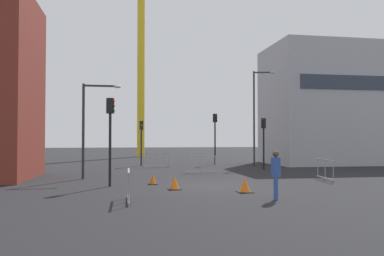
% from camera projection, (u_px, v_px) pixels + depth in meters
% --- Properties ---
extents(ground, '(160.00, 160.00, 0.00)m').
position_uv_depth(ground, '(211.00, 186.00, 17.99)').
color(ground, black).
extents(office_block, '(11.55, 7.20, 10.06)m').
position_uv_depth(office_block, '(335.00, 105.00, 34.40)').
color(office_block, '#A8AAB2').
rests_on(office_block, ground).
extents(construction_crane, '(1.50, 14.41, 28.76)m').
position_uv_depth(construction_crane, '(141.00, 8.00, 48.15)').
color(construction_crane, yellow).
rests_on(construction_crane, ground).
extents(streetlamp_tall, '(1.69, 0.53, 7.44)m').
position_uv_depth(streetlamp_tall, '(257.00, 110.00, 30.98)').
color(streetlamp_tall, '#2D2D30').
rests_on(streetlamp_tall, ground).
extents(streetlamp_short, '(2.06, 0.24, 5.11)m').
position_uv_depth(streetlamp_short, '(90.00, 120.00, 21.27)').
color(streetlamp_short, '#2D2D30').
rests_on(streetlamp_short, ground).
extents(traffic_light_crosswalk, '(0.29, 0.39, 3.57)m').
position_uv_depth(traffic_light_crosswalk, '(141.00, 135.00, 31.62)').
color(traffic_light_crosswalk, '#232326').
rests_on(traffic_light_crosswalk, ground).
extents(traffic_light_near, '(0.37, 0.37, 4.23)m').
position_uv_depth(traffic_light_near, '(215.00, 131.00, 33.02)').
color(traffic_light_near, black).
rests_on(traffic_light_near, ground).
extents(traffic_light_corner, '(0.37, 0.37, 3.58)m').
position_uv_depth(traffic_light_corner, '(264.00, 135.00, 27.58)').
color(traffic_light_corner, black).
rests_on(traffic_light_corner, ground).
extents(traffic_light_verge, '(0.39, 0.34, 4.00)m').
position_uv_depth(traffic_light_verge, '(110.00, 127.00, 17.96)').
color(traffic_light_verge, black).
rests_on(traffic_light_verge, ground).
extents(pedestrian_walking, '(0.34, 0.34, 1.74)m').
position_uv_depth(pedestrian_walking, '(276.00, 171.00, 13.96)').
color(pedestrian_walking, '#33519E').
rests_on(pedestrian_walking, ground).
extents(safety_barrier_left_run, '(2.02, 0.17, 1.08)m').
position_uv_depth(safety_barrier_left_run, '(202.00, 164.00, 24.80)').
color(safety_barrier_left_run, '#9EA0A5').
rests_on(safety_barrier_left_run, ground).
extents(safety_barrier_mid_span, '(0.40, 2.43, 1.08)m').
position_uv_depth(safety_barrier_mid_span, '(325.00, 169.00, 20.74)').
color(safety_barrier_mid_span, gray).
rests_on(safety_barrier_mid_span, ground).
extents(safety_barrier_rear, '(0.08, 2.07, 1.08)m').
position_uv_depth(safety_barrier_rear, '(129.00, 185.00, 13.55)').
color(safety_barrier_rear, gray).
rests_on(safety_barrier_rear, ground).
extents(safety_barrier_front, '(2.08, 0.11, 1.08)m').
position_uv_depth(safety_barrier_front, '(156.00, 160.00, 29.58)').
color(safety_barrier_front, '#9EA0A5').
rests_on(safety_barrier_front, ground).
extents(traffic_cone_by_barrier, '(0.56, 0.56, 0.56)m').
position_uv_depth(traffic_cone_by_barrier, '(175.00, 183.00, 16.83)').
color(traffic_cone_by_barrier, black).
rests_on(traffic_cone_by_barrier, ground).
extents(traffic_cone_on_verge, '(0.46, 0.46, 0.46)m').
position_uv_depth(traffic_cone_on_verge, '(153.00, 180.00, 18.79)').
color(traffic_cone_on_verge, black).
rests_on(traffic_cone_on_verge, ground).
extents(traffic_cone_orange, '(0.59, 0.59, 0.59)m').
position_uv_depth(traffic_cone_orange, '(245.00, 186.00, 15.92)').
color(traffic_cone_orange, black).
rests_on(traffic_cone_orange, ground).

